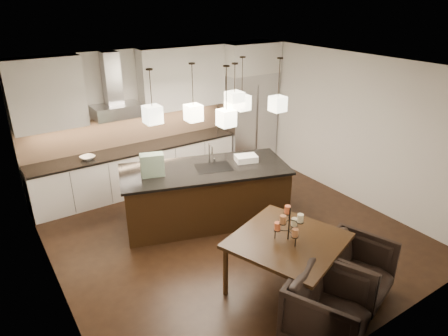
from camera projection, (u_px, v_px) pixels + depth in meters
floor at (230, 234)px, 6.83m from camera, size 5.50×5.50×0.02m
ceiling at (232, 67)px, 5.69m from camera, size 5.50×5.50×0.02m
wall_back at (157, 116)px, 8.37m from camera, size 5.50×0.02×2.80m
wall_front at (380, 242)px, 4.16m from camera, size 5.50×0.02×2.80m
wall_left at (45, 205)px, 4.87m from camera, size 0.02×5.50×2.80m
wall_right at (349, 128)px, 7.66m from camera, size 0.02×5.50×2.80m
refrigerator at (248, 119)px, 9.27m from camera, size 1.20×0.72×2.15m
fridge_panel at (249, 58)px, 8.71m from camera, size 1.26×0.72×0.65m
lower_cabinets at (139, 170)px, 8.19m from camera, size 4.21×0.62×0.88m
countertop at (137, 149)px, 8.00m from camera, size 4.21×0.66×0.04m
backsplash at (130, 129)px, 8.10m from camera, size 4.21×0.02×0.63m
upper_cab_left at (46, 94)px, 6.85m from camera, size 1.25×0.35×1.25m
upper_cab_right at (183, 78)px, 8.19m from camera, size 1.85×0.35×1.25m
hood_canopy at (117, 111)px, 7.56m from camera, size 0.90×0.52×0.24m
hood_chimney at (112, 78)px, 7.40m from camera, size 0.30×0.28×0.96m
fruit_bowl at (88, 158)px, 7.45m from camera, size 0.33×0.33×0.06m
island_body at (205, 196)px, 7.05m from camera, size 2.98×1.90×0.98m
island_top at (205, 169)px, 6.84m from camera, size 3.09×2.02×0.04m
faucet at (209, 154)px, 6.87m from camera, size 0.19×0.29×0.42m
tote_bag at (152, 165)px, 6.49m from camera, size 0.42×0.31×0.38m
food_container at (246, 158)px, 7.09m from camera, size 0.44×0.37×0.11m
dining_table at (286, 264)px, 5.42m from camera, size 1.71×1.71×0.80m
candelabra at (289, 224)px, 5.16m from camera, size 0.49×0.49×0.47m
candle_a at (294, 222)px, 5.29m from camera, size 0.10×0.10×0.11m
candle_b at (277, 226)px, 5.19m from camera, size 0.10×0.10×0.11m
candle_c at (295, 233)px, 5.05m from camera, size 0.10×0.10×0.11m
candle_d at (287, 210)px, 5.25m from camera, size 0.10×0.10×0.11m
candle_e at (283, 219)px, 5.02m from camera, size 0.10×0.10×0.11m
candle_f at (300, 218)px, 5.05m from camera, size 0.10×0.10×0.11m
armchair_left at (328, 309)px, 4.64m from camera, size 1.17×1.18×0.82m
armchair_right at (355, 270)px, 5.30m from camera, size 1.08×1.10×0.80m
pendant_a at (153, 115)px, 5.86m from camera, size 0.24×0.24×0.26m
pendant_b at (193, 113)px, 6.37m from camera, size 0.24×0.24×0.26m
pendant_c at (235, 100)px, 6.29m from camera, size 0.24×0.24×0.26m
pendant_d at (242, 103)px, 6.97m from camera, size 0.24×0.24×0.26m
pendant_e at (278, 104)px, 6.87m from camera, size 0.24×0.24×0.26m
pendant_f at (226, 118)px, 6.18m from camera, size 0.24×0.24×0.26m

